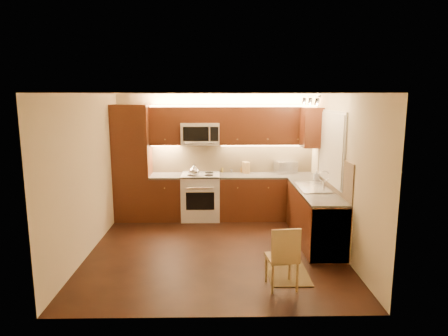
{
  "coord_description": "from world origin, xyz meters",
  "views": [
    {
      "loc": [
        0.03,
        -6.11,
        2.48
      ],
      "look_at": [
        0.15,
        0.55,
        1.25
      ],
      "focal_mm": 31.83,
      "sensor_mm": 36.0,
      "label": 1
    }
  ],
  "objects_px": {
    "microwave": "(200,134)",
    "knife_block": "(246,168)",
    "stove": "(201,196)",
    "dining_chair": "(282,256)",
    "kettle": "(194,170)",
    "soap_bottle": "(316,175)",
    "toaster_oven": "(285,167)",
    "sink": "(314,183)"
  },
  "relations": [
    {
      "from": "stove",
      "to": "sink",
      "type": "height_order",
      "value": "sink"
    },
    {
      "from": "knife_block",
      "to": "microwave",
      "type": "bearing_deg",
      "value": 163.23
    },
    {
      "from": "dining_chair",
      "to": "toaster_oven",
      "type": "bearing_deg",
      "value": 72.64
    },
    {
      "from": "knife_block",
      "to": "dining_chair",
      "type": "height_order",
      "value": "knife_block"
    },
    {
      "from": "sink",
      "to": "toaster_oven",
      "type": "height_order",
      "value": "toaster_oven"
    },
    {
      "from": "toaster_oven",
      "to": "knife_block",
      "type": "distance_m",
      "value": 0.81
    },
    {
      "from": "microwave",
      "to": "soap_bottle",
      "type": "distance_m",
      "value": 2.4
    },
    {
      "from": "toaster_oven",
      "to": "dining_chair",
      "type": "bearing_deg",
      "value": -114.05
    },
    {
      "from": "kettle",
      "to": "toaster_oven",
      "type": "height_order",
      "value": "kettle"
    },
    {
      "from": "stove",
      "to": "dining_chair",
      "type": "distance_m",
      "value": 3.18
    },
    {
      "from": "microwave",
      "to": "dining_chair",
      "type": "height_order",
      "value": "microwave"
    },
    {
      "from": "kettle",
      "to": "dining_chair",
      "type": "xyz_separation_m",
      "value": [
        1.28,
        -2.78,
        -0.61
      ]
    },
    {
      "from": "microwave",
      "to": "dining_chair",
      "type": "bearing_deg",
      "value": -69.36
    },
    {
      "from": "knife_block",
      "to": "dining_chair",
      "type": "bearing_deg",
      "value": -106.02
    },
    {
      "from": "stove",
      "to": "soap_bottle",
      "type": "height_order",
      "value": "soap_bottle"
    },
    {
      "from": "stove",
      "to": "kettle",
      "type": "xyz_separation_m",
      "value": [
        -0.12,
        -0.18,
        0.58
      ]
    },
    {
      "from": "kettle",
      "to": "toaster_oven",
      "type": "distance_m",
      "value": 1.88
    },
    {
      "from": "sink",
      "to": "kettle",
      "type": "relative_size",
      "value": 3.67
    },
    {
      "from": "toaster_oven",
      "to": "dining_chair",
      "type": "relative_size",
      "value": 0.49
    },
    {
      "from": "sink",
      "to": "soap_bottle",
      "type": "relative_size",
      "value": 4.55
    },
    {
      "from": "soap_bottle",
      "to": "dining_chair",
      "type": "relative_size",
      "value": 0.22
    },
    {
      "from": "sink",
      "to": "toaster_oven",
      "type": "xyz_separation_m",
      "value": [
        -0.27,
        1.31,
        0.05
      ]
    },
    {
      "from": "toaster_oven",
      "to": "soap_bottle",
      "type": "relative_size",
      "value": 2.19
    },
    {
      "from": "kettle",
      "to": "soap_bottle",
      "type": "height_order",
      "value": "kettle"
    },
    {
      "from": "kettle",
      "to": "toaster_oven",
      "type": "relative_size",
      "value": 0.56
    },
    {
      "from": "microwave",
      "to": "knife_block",
      "type": "relative_size",
      "value": 3.29
    },
    {
      "from": "sink",
      "to": "kettle",
      "type": "distance_m",
      "value": 2.32
    },
    {
      "from": "microwave",
      "to": "toaster_oven",
      "type": "relative_size",
      "value": 1.83
    },
    {
      "from": "sink",
      "to": "dining_chair",
      "type": "distance_m",
      "value": 2.09
    },
    {
      "from": "stove",
      "to": "soap_bottle",
      "type": "distance_m",
      "value": 2.32
    },
    {
      "from": "microwave",
      "to": "sink",
      "type": "relative_size",
      "value": 0.88
    },
    {
      "from": "soap_bottle",
      "to": "microwave",
      "type": "bearing_deg",
      "value": 156.94
    },
    {
      "from": "sink",
      "to": "kettle",
      "type": "bearing_deg",
      "value": 155.98
    },
    {
      "from": "stove",
      "to": "microwave",
      "type": "height_order",
      "value": "microwave"
    },
    {
      "from": "toaster_oven",
      "to": "sink",
      "type": "bearing_deg",
      "value": -92.29
    },
    {
      "from": "microwave",
      "to": "kettle",
      "type": "relative_size",
      "value": 3.25
    },
    {
      "from": "kettle",
      "to": "soap_bottle",
      "type": "distance_m",
      "value": 2.34
    },
    {
      "from": "stove",
      "to": "dining_chair",
      "type": "relative_size",
      "value": 1.08
    },
    {
      "from": "soap_bottle",
      "to": "knife_block",
      "type": "bearing_deg",
      "value": 144.42
    },
    {
      "from": "knife_block",
      "to": "dining_chair",
      "type": "xyz_separation_m",
      "value": [
        0.24,
        -3.16,
        -0.59
      ]
    },
    {
      "from": "kettle",
      "to": "knife_block",
      "type": "relative_size",
      "value": 1.01
    },
    {
      "from": "sink",
      "to": "kettle",
      "type": "height_order",
      "value": "kettle"
    }
  ]
}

